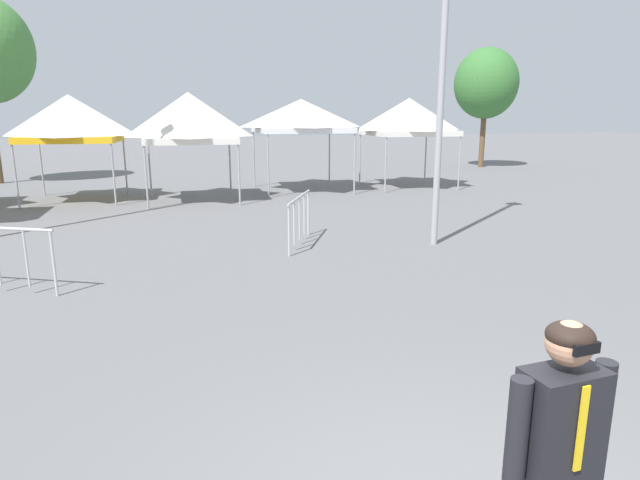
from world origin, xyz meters
The scene contains 7 objects.
canopy_tent_far_right centered at (-4.35, 16.72, 2.67)m, with size 3.13×3.13×3.42m.
canopy_tent_behind_left centered at (-0.67, 15.57, 2.68)m, with size 2.99×2.99×3.49m.
canopy_tent_right_of_center centered at (3.43, 16.95, 2.74)m, with size 3.32×3.32×3.34m.
canopy_tent_far_left centered at (7.71, 16.82, 2.71)m, with size 3.23×3.23×3.42m.
person_foreground centered at (0.16, -0.55, 1.03)m, with size 0.65×0.27×1.78m.
tree_behind_tents_left centered at (15.20, 23.12, 4.40)m, with size 3.34×3.34×6.25m.
crowd_barrier_by_lift centered at (1.13, 8.48, 0.75)m, with size 0.99×1.90×1.08m.
Camera 1 is at (-1.72, -2.54, 2.76)m, focal length 30.03 mm.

